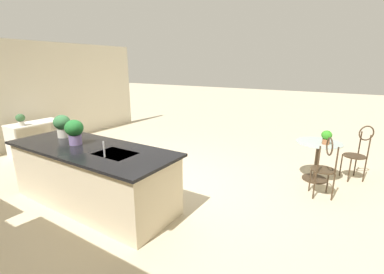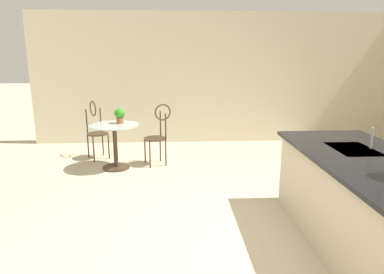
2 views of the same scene
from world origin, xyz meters
name	(u,v)px [view 1 (image 1 of 2)]	position (x,y,z in m)	size (l,w,h in m)	color
ground_plane	(146,187)	(0.00, 0.00, 0.00)	(40.00, 40.00, 0.00)	beige
wall_right	(13,96)	(4.26, 0.00, 1.35)	(0.12, 7.80, 2.70)	beige
kitchen_island	(93,175)	(0.30, 0.85, 0.46)	(2.80, 1.06, 0.92)	beige
bistro_table	(317,157)	(-2.50, -1.94, 0.45)	(0.80, 0.80, 0.74)	#3D2D1E
chair_near_window	(325,164)	(-2.69, -1.25, 0.57)	(0.49, 0.52, 1.04)	#3D2D1E
chair_by_island	(359,150)	(-3.13, -2.38, 0.57)	(0.53, 0.53, 1.04)	#3D2D1E
sink_faucet	(104,149)	(-0.25, 1.03, 1.03)	(0.02, 0.02, 0.22)	#B2B5BA
writing_desk	(36,132)	(3.65, -0.09, 0.51)	(0.60, 1.20, 0.74)	white
potted_plant_on_table	(327,136)	(-2.61, -1.86, 0.88)	(0.18, 0.18, 0.25)	#9E603D
potted_plant_counter_near	(74,130)	(0.60, 0.87, 1.14)	(0.27, 0.27, 0.38)	#7A669E
potted_plant_counter_far	(62,125)	(1.15, 0.71, 1.14)	(0.27, 0.27, 0.38)	beige
potted_plant_on_desk	(20,119)	(3.53, 0.26, 0.90)	(0.20, 0.20, 0.28)	beige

